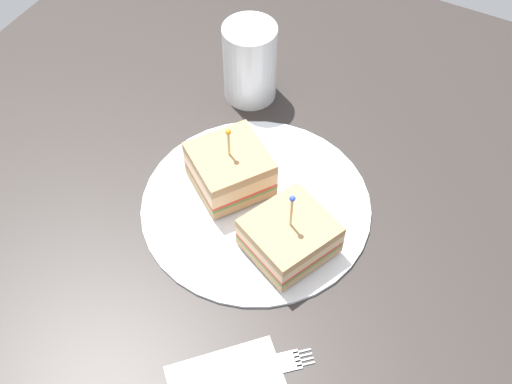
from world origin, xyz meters
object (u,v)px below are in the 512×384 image
(plate, at_px, (256,204))
(sandwich_half_front, at_px, (290,236))
(fork, at_px, (266,366))
(sandwich_half_back, at_px, (230,169))
(drink_glass, at_px, (250,65))

(plate, height_order, sandwich_half_front, sandwich_half_front)
(sandwich_half_front, relative_size, fork, 1.11)
(sandwich_half_front, distance_m, fork, 0.15)
(sandwich_half_front, bearing_deg, fork, -162.72)
(plate, xyz_separation_m, sandwich_half_front, (-0.04, -0.07, 0.03))
(sandwich_half_front, distance_m, sandwich_half_back, 0.12)
(sandwich_half_front, distance_m, drink_glass, 0.27)
(plate, xyz_separation_m, drink_glass, (0.18, 0.10, 0.05))
(plate, relative_size, sandwich_half_back, 2.35)
(sandwich_half_front, height_order, fork, sandwich_half_front)
(sandwich_half_front, xyz_separation_m, sandwich_half_back, (0.05, 0.11, 0.00))
(sandwich_half_back, distance_m, fork, 0.25)
(plate, bearing_deg, fork, -148.86)
(sandwich_half_back, relative_size, fork, 1.14)
(sandwich_half_front, height_order, sandwich_half_back, same)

